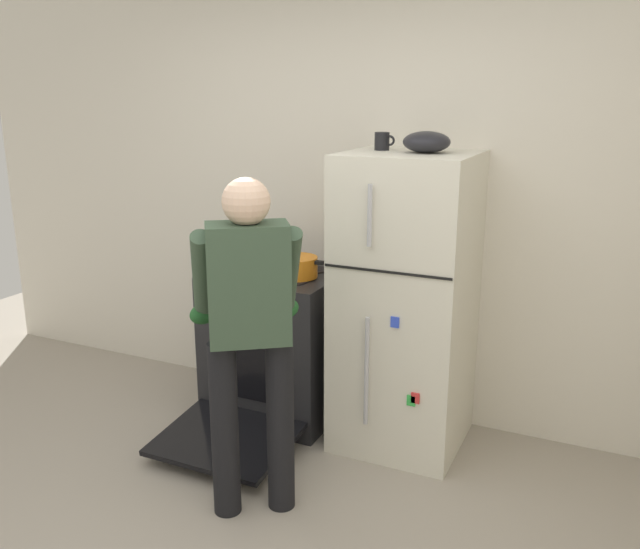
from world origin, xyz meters
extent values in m
cube|color=silver|center=(0.00, 1.95, 1.35)|extent=(6.00, 0.10, 2.70)
cube|color=silver|center=(0.36, 1.57, 0.82)|extent=(0.68, 0.68, 1.64)
cube|color=black|center=(0.36, 1.23, 1.08)|extent=(0.67, 0.01, 0.01)
cylinder|color=#B7B7BC|center=(0.27, 1.20, 0.54)|extent=(0.02, 0.02, 0.60)
cylinder|color=#B7B7BC|center=(0.27, 1.20, 1.36)|extent=(0.02, 0.02, 0.31)
cube|color=blue|center=(0.41, 1.22, 0.83)|extent=(0.04, 0.01, 0.06)
cube|color=red|center=(0.53, 1.22, 0.44)|extent=(0.04, 0.01, 0.06)
cube|color=green|center=(0.51, 1.22, 0.42)|extent=(0.04, 0.01, 0.06)
cube|color=black|center=(-0.45, 1.57, 0.45)|extent=(0.76, 0.64, 0.90)
cube|color=black|center=(-0.45, 1.25, 0.38)|extent=(0.53, 0.01, 0.33)
cylinder|color=black|center=(-0.64, 1.43, 0.91)|extent=(0.17, 0.17, 0.01)
cylinder|color=black|center=(-0.27, 1.43, 0.91)|extent=(0.17, 0.17, 0.01)
cylinder|color=black|center=(-0.64, 1.71, 0.91)|extent=(0.17, 0.17, 0.01)
cylinder|color=black|center=(-0.27, 1.71, 0.91)|extent=(0.17, 0.17, 0.01)
cylinder|color=silver|center=(-0.71, 1.23, 0.84)|extent=(0.04, 0.03, 0.04)
cylinder|color=silver|center=(-0.54, 1.23, 0.84)|extent=(0.04, 0.03, 0.04)
cylinder|color=silver|center=(-0.36, 1.23, 0.84)|extent=(0.04, 0.03, 0.04)
cylinder|color=silver|center=(-0.19, 1.23, 0.84)|extent=(0.04, 0.03, 0.04)
cube|color=black|center=(-0.45, 0.96, 0.11)|extent=(0.72, 0.58, 0.08)
cylinder|color=black|center=(-0.18, 0.54, 0.43)|extent=(0.13, 0.13, 0.86)
cylinder|color=black|center=(0.04, 0.69, 0.43)|extent=(0.13, 0.13, 0.86)
cube|color=#384C38|center=(-0.07, 0.62, 1.13)|extent=(0.41, 0.37, 0.54)
sphere|color=beige|center=(-0.07, 0.62, 1.49)|extent=(0.21, 0.21, 0.21)
sphere|color=black|center=(-0.07, 0.62, 1.46)|extent=(0.15, 0.15, 0.15)
cylinder|color=#384C38|center=(-0.33, 0.64, 1.12)|extent=(0.30, 0.38, 0.51)
cylinder|color=#384C38|center=(0.00, 0.87, 1.12)|extent=(0.30, 0.38, 0.51)
ellipsoid|color=#1E5123|center=(-0.42, 0.77, 0.90)|extent=(0.12, 0.18, 0.10)
ellipsoid|color=#1E5123|center=(-0.09, 1.00, 0.90)|extent=(0.12, 0.18, 0.10)
cylinder|color=orange|center=(-0.29, 1.52, 0.97)|extent=(0.25, 0.25, 0.12)
cube|color=black|center=(-0.44, 1.52, 1.01)|extent=(0.05, 0.03, 0.02)
cube|color=black|center=(-0.14, 1.52, 1.01)|extent=(0.05, 0.03, 0.02)
cylinder|color=black|center=(0.18, 1.62, 1.69)|extent=(0.08, 0.08, 0.10)
torus|color=black|center=(0.22, 1.62, 1.69)|extent=(0.06, 0.01, 0.06)
cylinder|color=brown|center=(-0.75, 1.77, 0.99)|extent=(0.05, 0.05, 0.15)
ellipsoid|color=black|center=(0.44, 1.57, 1.70)|extent=(0.24, 0.24, 0.11)
camera|label=1|loc=(1.41, -1.82, 1.95)|focal=37.63mm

